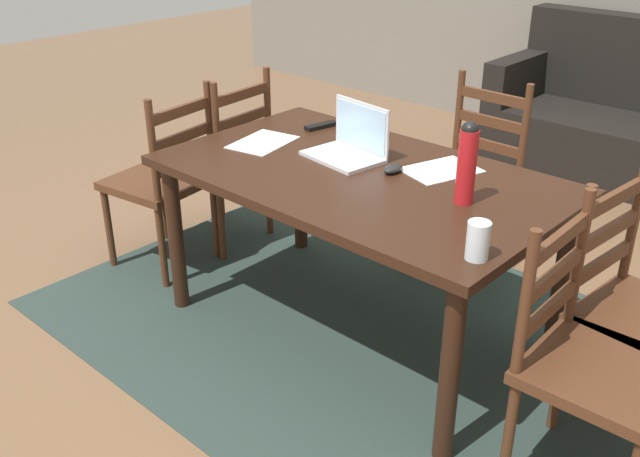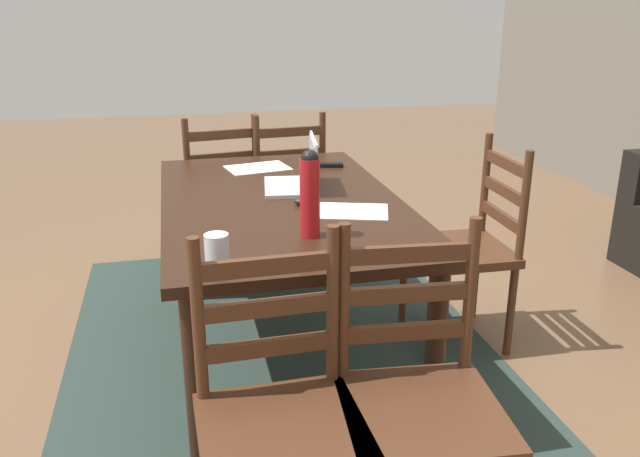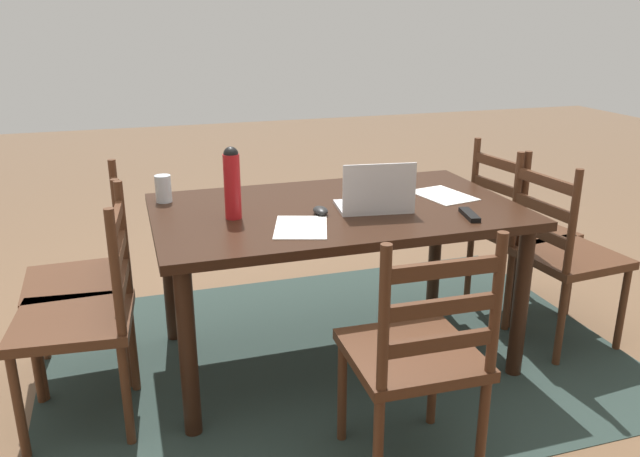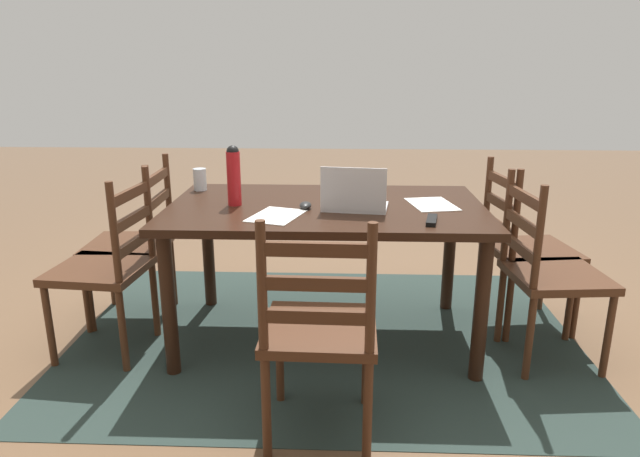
{
  "view_description": "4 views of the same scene",
  "coord_description": "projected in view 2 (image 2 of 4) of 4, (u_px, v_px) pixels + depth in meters",
  "views": [
    {
      "loc": [
        1.7,
        -2.1,
        1.83
      ],
      "look_at": [
        -0.12,
        -0.11,
        0.5
      ],
      "focal_mm": 40.3,
      "sensor_mm": 36.0,
      "label": 1
    },
    {
      "loc": [
        2.56,
        -0.42,
        1.53
      ],
      "look_at": [
        0.11,
        0.14,
        0.65
      ],
      "focal_mm": 36.42,
      "sensor_mm": 36.0,
      "label": 2
    },
    {
      "loc": [
        0.89,
        2.59,
        1.58
      ],
      "look_at": [
        0.07,
        -0.02,
        0.65
      ],
      "focal_mm": 35.7,
      "sensor_mm": 36.0,
      "label": 3
    },
    {
      "loc": [
        -0.08,
        2.84,
        1.46
      ],
      "look_at": [
        0.04,
        -0.1,
        0.59
      ],
      "focal_mm": 31.72,
      "sensor_mm": 36.0,
      "label": 4
    }
  ],
  "objects": [
    {
      "name": "area_rug",
      "position": [
        284.0,
        357.0,
        2.95
      ],
      "size": [
        2.72,
        1.92,
        0.01
      ],
      "primitive_type": "cube",
      "color": "#283833",
      "rests_on": "ground"
    },
    {
      "name": "chair_far_head",
      "position": [
        467.0,
        247.0,
        2.98
      ],
      "size": [
        0.45,
        0.45,
        0.95
      ],
      "color": "#4C2B19",
      "rests_on": "ground"
    },
    {
      "name": "laptop",
      "position": [
        300.0,
        175.0,
        2.84
      ],
      "size": [
        0.35,
        0.26,
        0.23
      ],
      "color": "silver",
      "rests_on": "dining_table"
    },
    {
      "name": "chair_left_near",
      "position": [
        218.0,
        196.0,
        3.77
      ],
      "size": [
        0.5,
        0.5,
        0.95
      ],
      "color": "#4C2B19",
      "rests_on": "ground"
    },
    {
      "name": "chair_left_far",
      "position": [
        284.0,
        192.0,
        3.85
      ],
      "size": [
        0.48,
        0.48,
        0.95
      ],
      "color": "#4C2B19",
      "rests_on": "ground"
    },
    {
      "name": "water_bottle",
      "position": [
        310.0,
        192.0,
        2.22
      ],
      "size": [
        0.07,
        0.07,
        0.31
      ],
      "color": "red",
      "rests_on": "dining_table"
    },
    {
      "name": "ground_plane",
      "position": [
        284.0,
        357.0,
        2.95
      ],
      "size": [
        14.0,
        14.0,
        0.0
      ],
      "primitive_type": "plane",
      "color": "brown"
    },
    {
      "name": "computer_mouse",
      "position": [
        306.0,
        201.0,
        2.62
      ],
      "size": [
        0.06,
        0.1,
        0.03
      ],
      "primitive_type": "ellipsoid",
      "rotation": [
        0.0,
        0.0,
        0.01
      ],
      "color": "black",
      "rests_on": "dining_table"
    },
    {
      "name": "chair_right_near",
      "position": [
        280.0,
        421.0,
        1.74
      ],
      "size": [
        0.45,
        0.45,
        0.95
      ],
      "color": "#4C2B19",
      "rests_on": "ground"
    },
    {
      "name": "chair_right_far",
      "position": [
        418.0,
        402.0,
        1.83
      ],
      "size": [
        0.48,
        0.48,
        0.95
      ],
      "color": "#4C2B19",
      "rests_on": "ground"
    },
    {
      "name": "dining_table",
      "position": [
        281.0,
        219.0,
        2.73
      ],
      "size": [
        1.62,
        0.98,
        0.75
      ],
      "color": "black",
      "rests_on": "ground"
    },
    {
      "name": "tv_remote",
      "position": [
        326.0,
        165.0,
        3.22
      ],
      "size": [
        0.08,
        0.18,
        0.02
      ],
      "primitive_type": "cube",
      "rotation": [
        0.0,
        0.0,
        2.94
      ],
      "color": "black",
      "rests_on": "dining_table"
    },
    {
      "name": "paper_stack_left",
      "position": [
        258.0,
        168.0,
        3.2
      ],
      "size": [
        0.26,
        0.33,
        0.0
      ],
      "primitive_type": "cube",
      "rotation": [
        0.0,
        0.0,
        0.2
      ],
      "color": "white",
      "rests_on": "dining_table"
    },
    {
      "name": "drinking_glass",
      "position": [
        217.0,
        254.0,
        1.94
      ],
      "size": [
        0.07,
        0.07,
        0.13
      ],
      "primitive_type": "cylinder",
      "color": "silver",
      "rests_on": "dining_table"
    },
    {
      "name": "paper_stack_right",
      "position": [
        350.0,
        211.0,
        2.54
      ],
      "size": [
        0.29,
        0.35,
        0.0
      ],
      "primitive_type": "cube",
      "rotation": [
        0.0,
        0.0,
        -0.31
      ],
      "color": "white",
      "rests_on": "dining_table"
    }
  ]
}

